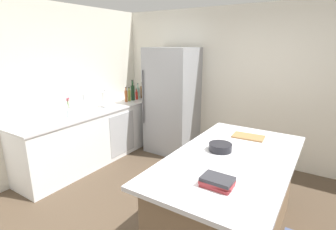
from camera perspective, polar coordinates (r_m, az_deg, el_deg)
The scene contains 18 objects.
ground_plane at distance 3.17m, azimuth 1.89°, elevation -23.39°, with size 7.20×7.20×0.00m, color #4C3D2D.
wall_rear at distance 4.61m, azimuth 16.66°, elevation 6.22°, with size 6.00×0.10×2.60m, color silver.
wall_left at distance 4.33m, azimuth -27.10°, elevation 4.60°, with size 0.10×6.00×2.60m, color silver.
counter_run_left at distance 4.67m, azimuth -15.68°, elevation -4.33°, with size 0.65×2.74×0.91m.
kitchen_island at distance 2.84m, azimuth 13.41°, elevation -17.38°, with size 1.09×1.98×0.93m.
refrigerator at distance 4.78m, azimuth 0.92°, elevation 3.10°, with size 0.85×0.75×1.93m.
sink_faucet at distance 4.45m, azimuth -18.00°, elevation 2.71°, with size 0.15×0.05×0.30m.
flower_vase at distance 4.19m, azimuth -21.06°, elevation 0.85°, with size 0.08×0.08×0.31m.
paper_towel_roll at distance 4.66m, azimuth -13.78°, elevation 3.28°, with size 0.14×0.14×0.31m.
whiskey_bottle at distance 5.35m, azimuth -5.71°, elevation 5.12°, with size 0.07×0.07×0.33m.
gin_bottle at distance 5.31m, azimuth -6.65°, elevation 4.93°, with size 0.06×0.06×0.31m.
hot_sauce_bottle at distance 5.23m, azimuth -6.94°, elevation 4.36°, with size 0.05×0.05×0.21m.
wine_bottle at distance 5.15m, azimuth -7.80°, elevation 5.02°, with size 0.07×0.07×0.40m.
olive_oil_bottle at distance 5.10m, azimuth -8.56°, elevation 4.32°, with size 0.06×0.06×0.27m.
vinegar_bottle at distance 5.03m, azimuth -9.25°, elevation 4.19°, with size 0.06×0.06×0.29m.
cookbook_stack at distance 2.09m, azimuth 10.84°, elevation -14.29°, with size 0.27×0.18×0.08m.
mixing_bowl at distance 2.72m, azimuth 11.46°, elevation -6.97°, with size 0.24×0.24×0.08m.
cutting_board at distance 3.19m, azimuth 17.31°, elevation -4.58°, with size 0.37×0.24×0.02m.
Camera 1 is at (1.25, -2.13, 1.99)m, focal length 27.58 mm.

